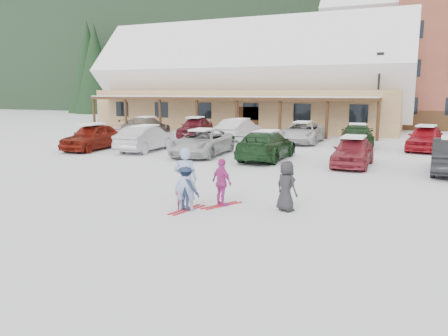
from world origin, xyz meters
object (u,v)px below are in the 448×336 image
at_px(lamp_post, 378,90).
at_px(parked_car_7, 146,127).
at_px(parked_car_11, 357,135).
at_px(parked_car_12, 425,138).
at_px(adult_skier, 185,179).
at_px(parked_car_2, 202,142).
at_px(toddler_red, 181,196).
at_px(parked_car_10, 302,132).
at_px(parked_car_3, 266,145).
at_px(day_lodge, 247,87).
at_px(child_magenta, 222,182).
at_px(parked_car_8, 195,127).
at_px(child_navy, 186,187).
at_px(parked_car_9, 239,130).
at_px(bystander_dark, 286,186).
at_px(parked_car_4, 353,151).
at_px(parked_car_1, 146,138).
at_px(parked_car_0, 93,137).

bearing_deg(lamp_post, parked_car_7, -156.18).
xyz_separation_m(parked_car_11, parked_car_12, (3.98, -0.48, 0.03)).
xyz_separation_m(lamp_post, parked_car_7, (-16.38, -7.23, -2.84)).
xyz_separation_m(adult_skier, parked_car_2, (-4.59, 10.37, -0.23)).
bearing_deg(parked_car_7, toddler_red, 120.33).
bearing_deg(parked_car_10, parked_car_3, -91.49).
distance_m(day_lodge, parked_car_7, 12.42).
relative_size(parked_car_2, parked_car_7, 0.97).
bearing_deg(child_magenta, parked_car_8, -32.95).
xyz_separation_m(adult_skier, child_navy, (0.01, 0.03, -0.25)).
bearing_deg(parked_car_12, child_navy, -102.62).
bearing_deg(child_navy, adult_skier, 75.70).
bearing_deg(adult_skier, child_navy, -136.09).
bearing_deg(parked_car_2, parked_car_10, 61.34).
relative_size(child_magenta, parked_car_9, 0.32).
height_order(day_lodge, parked_car_7, day_lodge).
relative_size(bystander_dark, parked_car_10, 0.29).
relative_size(lamp_post, parked_car_4, 1.55).
xyz_separation_m(parked_car_4, parked_car_11, (-0.75, 7.82, 0.02)).
bearing_deg(parked_car_1, parked_car_9, -113.48).
height_order(parked_car_4, parked_car_8, parked_car_8).
relative_size(toddler_red, parked_car_8, 0.18).
height_order(child_navy, parked_car_10, parked_car_10).
bearing_deg(parked_car_3, parked_car_12, -137.23).
xyz_separation_m(bystander_dark, parked_car_8, (-12.01, 17.49, 0.03)).
height_order(adult_skier, parked_car_3, adult_skier).
relative_size(lamp_post, bystander_dark, 4.26).
xyz_separation_m(day_lodge, parked_car_1, (0.48, -18.27, -3.19)).
xyz_separation_m(parked_car_2, parked_car_7, (-8.43, 7.23, 0.05)).
xyz_separation_m(child_navy, parked_car_4, (3.49, 10.03, 0.00)).
bearing_deg(adult_skier, child_magenta, -148.75).
bearing_deg(adult_skier, toddler_red, -31.96).
distance_m(parked_car_0, parked_car_1, 3.38).
distance_m(toddler_red, parked_car_12, 18.68).
distance_m(parked_car_4, parked_car_7, 18.17).
bearing_deg(parked_car_9, parked_car_4, 142.12).
bearing_deg(child_magenta, parked_car_11, -69.18).
bearing_deg(lamp_post, parked_car_12, -65.64).
xyz_separation_m(bystander_dark, parked_car_11, (0.02, 16.73, -0.03)).
height_order(bystander_dark, parked_car_8, parked_car_8).
xyz_separation_m(child_navy, parked_car_10, (-0.93, 18.35, 0.02)).
height_order(parked_car_8, parked_car_9, parked_car_8).
bearing_deg(parked_car_12, lamp_post, 122.90).
bearing_deg(bystander_dark, parked_car_4, -65.62).
distance_m(child_magenta, parked_car_10, 17.54).
bearing_deg(parked_car_4, parked_car_3, 176.96).
bearing_deg(parked_car_9, adult_skier, 111.17).
bearing_deg(day_lodge, parked_car_9, -72.27).
distance_m(child_navy, bystander_dark, 2.95).
relative_size(toddler_red, parked_car_10, 0.16).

